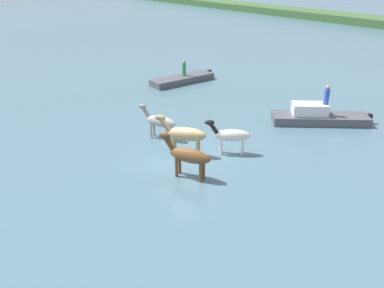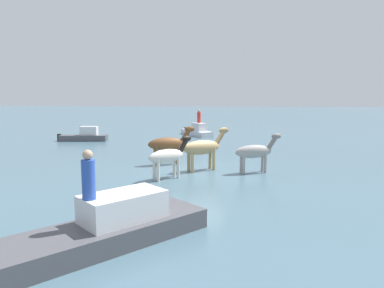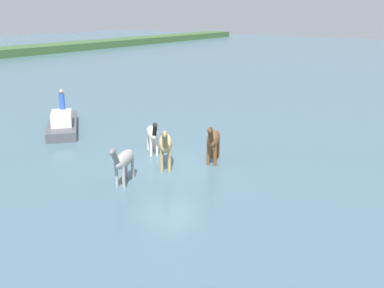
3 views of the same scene
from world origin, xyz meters
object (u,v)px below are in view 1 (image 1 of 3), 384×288
(horse_dun_straggler, at_px, (184,134))
(person_boatman_standing, at_px, (327,95))
(horse_mid_herd, at_px, (231,135))
(horse_dark_mare, at_px, (159,121))
(boat_dinghy_port, at_px, (318,118))
(horse_chestnut_trailing, at_px, (188,155))
(boat_launch_far, at_px, (183,80))
(person_watcher_seated, at_px, (184,68))

(horse_dun_straggler, height_order, person_boatman_standing, person_boatman_standing)
(horse_mid_herd, bearing_deg, person_boatman_standing, -141.63)
(horse_dark_mare, bearing_deg, boat_dinghy_port, -138.32)
(horse_mid_herd, height_order, horse_dark_mare, horse_dark_mare)
(horse_chestnut_trailing, distance_m, person_boatman_standing, 10.62)
(horse_mid_herd, distance_m, horse_dun_straggler, 2.37)
(boat_launch_far, xyz_separation_m, person_boatman_standing, (12.56, 1.12, 1.59))
(person_watcher_seated, bearing_deg, horse_mid_herd, -28.09)
(boat_launch_far, height_order, person_boatman_standing, person_boatman_standing)
(boat_dinghy_port, distance_m, person_boatman_standing, 1.48)
(horse_chestnut_trailing, height_order, boat_launch_far, horse_chestnut_trailing)
(boat_launch_far, relative_size, person_watcher_seated, 4.82)
(horse_dun_straggler, bearing_deg, person_boatman_standing, -139.35)
(horse_chestnut_trailing, height_order, horse_dark_mare, horse_chestnut_trailing)
(horse_dun_straggler, xyz_separation_m, boat_launch_far, (-10.67, 8.18, -0.96))
(boat_launch_far, bearing_deg, person_boatman_standing, 96.87)
(horse_mid_herd, bearing_deg, horse_dun_straggler, 6.56)
(horse_mid_herd, relative_size, person_boatman_standing, 1.67)
(horse_chestnut_trailing, height_order, person_watcher_seated, horse_chestnut_trailing)
(horse_chestnut_trailing, bearing_deg, horse_dun_straggler, -59.37)
(horse_mid_herd, xyz_separation_m, person_watcher_seated, (-12.12, 6.47, 0.15))
(horse_dun_straggler, bearing_deg, horse_mid_herd, -163.63)
(horse_dark_mare, height_order, boat_launch_far, horse_dark_mare)
(horse_chestnut_trailing, xyz_separation_m, boat_launch_far, (-12.63, 9.48, -0.92))
(horse_mid_herd, relative_size, horse_dark_mare, 0.85)
(boat_dinghy_port, xyz_separation_m, person_boatman_standing, (0.25, 0.19, 1.44))
(boat_dinghy_port, height_order, person_watcher_seated, person_watcher_seated)
(horse_chestnut_trailing, xyz_separation_m, horse_dark_mare, (-4.45, 1.53, -0.08))
(horse_chestnut_trailing, height_order, horse_dun_straggler, horse_dun_straggler)
(horse_chestnut_trailing, relative_size, person_watcher_seated, 2.09)
(horse_dark_mare, distance_m, person_boatman_standing, 10.11)
(horse_dun_straggler, distance_m, boat_dinghy_port, 9.29)
(horse_mid_herd, bearing_deg, horse_dark_mare, -24.06)
(boat_dinghy_port, bearing_deg, horse_chestnut_trailing, 43.20)
(horse_dun_straggler, bearing_deg, boat_launch_far, -75.31)
(person_boatman_standing, bearing_deg, horse_mid_herd, -93.97)
(horse_dun_straggler, relative_size, boat_launch_far, 0.41)
(horse_dark_mare, bearing_deg, horse_chestnut_trailing, 137.69)
(horse_chestnut_trailing, bearing_deg, boat_dinghy_port, -113.94)
(horse_dark_mare, distance_m, boat_dinghy_port, 9.82)
(horse_dark_mare, relative_size, horse_dun_straggler, 0.99)
(person_boatman_standing, bearing_deg, horse_dun_straggler, -101.51)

